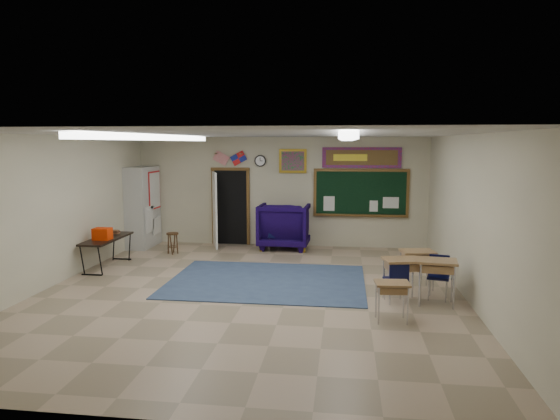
# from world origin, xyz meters

# --- Properties ---
(floor) EXTENTS (9.00, 9.00, 0.00)m
(floor) POSITION_xyz_m (0.00, 0.00, 0.00)
(floor) COLOR tan
(floor) RESTS_ON ground
(back_wall) EXTENTS (8.00, 0.04, 3.00)m
(back_wall) POSITION_xyz_m (0.00, 4.50, 1.50)
(back_wall) COLOR beige
(back_wall) RESTS_ON floor
(front_wall) EXTENTS (8.00, 0.04, 3.00)m
(front_wall) POSITION_xyz_m (0.00, -4.50, 1.50)
(front_wall) COLOR beige
(front_wall) RESTS_ON floor
(left_wall) EXTENTS (0.04, 9.00, 3.00)m
(left_wall) POSITION_xyz_m (-4.00, 0.00, 1.50)
(left_wall) COLOR beige
(left_wall) RESTS_ON floor
(right_wall) EXTENTS (0.04, 9.00, 3.00)m
(right_wall) POSITION_xyz_m (4.00, 0.00, 1.50)
(right_wall) COLOR beige
(right_wall) RESTS_ON floor
(ceiling) EXTENTS (8.00, 9.00, 0.04)m
(ceiling) POSITION_xyz_m (0.00, 0.00, 3.00)
(ceiling) COLOR #B8B9B4
(ceiling) RESTS_ON back_wall
(area_rug) EXTENTS (4.00, 3.00, 0.02)m
(area_rug) POSITION_xyz_m (0.20, 0.80, 0.01)
(area_rug) COLOR #364A66
(area_rug) RESTS_ON floor
(fluorescent_strips) EXTENTS (3.86, 6.00, 0.10)m
(fluorescent_strips) POSITION_xyz_m (0.00, 0.00, 2.94)
(fluorescent_strips) COLOR white
(fluorescent_strips) RESTS_ON ceiling
(doorway) EXTENTS (1.10, 0.89, 2.16)m
(doorway) POSITION_xyz_m (-1.50, 4.35, 1.06)
(doorway) COLOR black
(doorway) RESTS_ON back_wall
(chalkboard) EXTENTS (2.55, 0.14, 1.30)m
(chalkboard) POSITION_xyz_m (2.20, 4.46, 1.46)
(chalkboard) COLOR brown
(chalkboard) RESTS_ON back_wall
(bulletin_board) EXTENTS (2.10, 0.05, 0.55)m
(bulletin_board) POSITION_xyz_m (2.20, 4.47, 2.45)
(bulletin_board) COLOR red
(bulletin_board) RESTS_ON back_wall
(framed_art_print) EXTENTS (0.75, 0.05, 0.65)m
(framed_art_print) POSITION_xyz_m (0.35, 4.47, 2.35)
(framed_art_print) COLOR olive
(framed_art_print) RESTS_ON back_wall
(wall_clock) EXTENTS (0.32, 0.05, 0.32)m
(wall_clock) POSITION_xyz_m (-0.55, 4.47, 2.35)
(wall_clock) COLOR black
(wall_clock) RESTS_ON back_wall
(wall_flags) EXTENTS (1.16, 0.06, 0.70)m
(wall_flags) POSITION_xyz_m (-1.40, 4.44, 2.48)
(wall_flags) COLOR red
(wall_flags) RESTS_ON back_wall
(storage_cabinet) EXTENTS (0.59, 1.25, 2.20)m
(storage_cabinet) POSITION_xyz_m (-3.71, 3.85, 1.10)
(storage_cabinet) COLOR #AAABA6
(storage_cabinet) RESTS_ON floor
(wingback_armchair) EXTENTS (1.37, 1.41, 1.24)m
(wingback_armchair) POSITION_xyz_m (0.17, 4.15, 0.62)
(wingback_armchair) COLOR black
(wingback_armchair) RESTS_ON floor
(student_chair_reading) EXTENTS (0.46, 0.46, 0.72)m
(student_chair_reading) POSITION_xyz_m (-0.10, 3.84, 0.36)
(student_chair_reading) COLOR black
(student_chair_reading) RESTS_ON floor
(student_chair_desk_a) EXTENTS (0.47, 0.47, 0.78)m
(student_chair_desk_a) POSITION_xyz_m (2.70, -0.24, 0.39)
(student_chair_desk_a) COLOR black
(student_chair_desk_a) RESTS_ON floor
(student_chair_desk_b) EXTENTS (0.48, 0.48, 0.80)m
(student_chair_desk_b) POSITION_xyz_m (3.48, 0.03, 0.40)
(student_chair_desk_b) COLOR black
(student_chair_desk_b) RESTS_ON floor
(student_desk_front_left) EXTENTS (0.74, 0.62, 0.79)m
(student_desk_front_left) POSITION_xyz_m (2.81, -0.18, 0.44)
(student_desk_front_left) COLOR #9E7949
(student_desk_front_left) RESTS_ON floor
(student_desk_front_right) EXTENTS (0.70, 0.57, 0.76)m
(student_desk_front_right) POSITION_xyz_m (3.20, 0.68, 0.42)
(student_desk_front_right) COLOR #9E7949
(student_desk_front_right) RESTS_ON floor
(student_desk_back_left) EXTENTS (0.57, 0.44, 0.65)m
(student_desk_back_left) POSITION_xyz_m (2.54, -1.24, 0.36)
(student_desk_back_left) COLOR #9E7949
(student_desk_back_left) RESTS_ON floor
(student_desk_back_right) EXTENTS (0.73, 0.59, 0.81)m
(student_desk_back_right) POSITION_xyz_m (3.40, -0.28, 0.45)
(student_desk_back_right) COLOR #9E7949
(student_desk_back_right) RESTS_ON floor
(folding_table) EXTENTS (0.56, 1.67, 0.95)m
(folding_table) POSITION_xyz_m (-3.62, 1.49, 0.38)
(folding_table) COLOR black
(folding_table) RESTS_ON floor
(wooden_stool) EXTENTS (0.31, 0.31, 0.54)m
(wooden_stool) POSITION_xyz_m (-2.61, 3.05, 0.28)
(wooden_stool) COLOR #442A14
(wooden_stool) RESTS_ON floor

